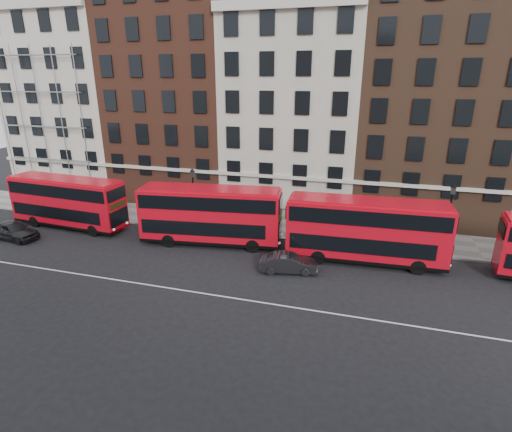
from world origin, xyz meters
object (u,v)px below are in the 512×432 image
(bus_a, at_px, (67,201))
(car_front, at_px, (289,263))
(car_rear, at_px, (13,230))
(bus_c, at_px, (365,229))
(bus_b, at_px, (210,214))

(bus_a, relative_size, car_front, 2.72)
(bus_a, height_order, car_rear, bus_a)
(bus_a, xyz_separation_m, bus_c, (25.88, -0.00, 0.10))
(car_rear, bearing_deg, bus_a, -29.60)
(bus_b, bearing_deg, car_front, -31.25)
(bus_a, height_order, bus_b, bus_b)
(bus_b, xyz_separation_m, car_front, (7.16, -3.16, -1.88))
(bus_c, relative_size, car_rear, 2.51)
(bus_b, relative_size, car_front, 2.84)
(bus_a, bearing_deg, car_front, -4.77)
(car_rear, relative_size, car_front, 1.13)
(bus_a, relative_size, car_rear, 2.42)
(bus_a, bearing_deg, bus_c, 3.83)
(bus_c, bearing_deg, car_rear, -175.24)
(bus_c, relative_size, car_front, 2.83)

